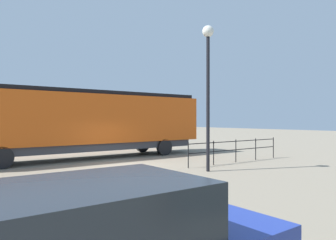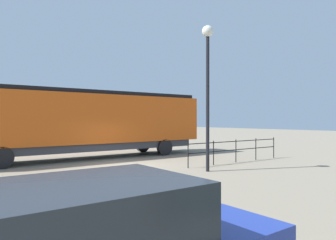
{
  "view_description": "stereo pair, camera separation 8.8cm",
  "coord_description": "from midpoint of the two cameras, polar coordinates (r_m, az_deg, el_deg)",
  "views": [
    {
      "loc": [
        14.55,
        -8.08,
        2.42
      ],
      "look_at": [
        0.16,
        2.69,
        2.39
      ],
      "focal_mm": 33.88,
      "sensor_mm": 36.0,
      "label": 1
    },
    {
      "loc": [
        14.6,
        -8.01,
        2.42
      ],
      "look_at": [
        0.16,
        2.69,
        2.39
      ],
      "focal_mm": 33.88,
      "sensor_mm": 36.0,
      "label": 2
    }
  ],
  "objects": [
    {
      "name": "platform_fence",
      "position": [
        18.32,
        11.97,
        -4.9
      ],
      "size": [
        0.05,
        7.1,
        1.29
      ],
      "color": "black",
      "rests_on": "ground_plane"
    },
    {
      "name": "lamp_post",
      "position": [
        15.04,
        7.04,
        9.28
      ],
      "size": [
        0.54,
        0.54,
        6.79
      ],
      "color": "black",
      "rests_on": "ground_plane"
    },
    {
      "name": "locomotive",
      "position": [
        20.34,
        -13.08,
        -0.15
      ],
      "size": [
        3.07,
        15.36,
        4.16
      ],
      "color": "#D15114",
      "rests_on": "ground_plane"
    },
    {
      "name": "ground_plane",
      "position": [
        16.82,
        -7.92,
        -8.17
      ],
      "size": [
        120.0,
        120.0,
        0.0
      ],
      "primitive_type": "plane",
      "color": "gray"
    }
  ]
}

